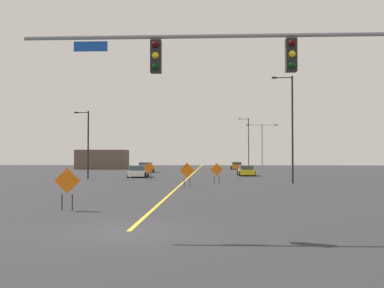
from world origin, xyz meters
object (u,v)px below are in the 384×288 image
(street_lamp_mid_left, at_px, (262,143))
(construction_sign_right_shoulder, at_px, (217,171))
(construction_sign_median_near, at_px, (149,169))
(car_silver_far, at_px, (145,168))
(street_lamp_mid_right, at_px, (87,141))
(car_white_passing, at_px, (138,172))
(traffic_signal_assembly, at_px, (288,72))
(construction_sign_left_lane, at_px, (187,172))
(car_yellow_distant, at_px, (246,171))
(street_lamp_far_right, at_px, (291,125))
(car_orange_mid, at_px, (237,166))
(construction_sign_median_far, at_px, (67,183))
(street_lamp_near_right, at_px, (248,141))

(street_lamp_mid_left, height_order, construction_sign_right_shoulder, street_lamp_mid_left)
(construction_sign_median_near, relative_size, car_silver_far, 0.39)
(street_lamp_mid_right, xyz_separation_m, car_white_passing, (4.62, 4.48, -3.30))
(traffic_signal_assembly, xyz_separation_m, construction_sign_left_lane, (-4.36, 20.38, -3.87))
(car_yellow_distant, bearing_deg, construction_sign_left_lane, -106.81)
(street_lamp_far_right, bearing_deg, car_orange_mid, 93.57)
(construction_sign_right_shoulder, xyz_separation_m, car_white_passing, (-8.76, 11.06, -0.50))
(street_lamp_mid_left, relative_size, construction_sign_median_far, 3.85)
(construction_sign_median_far, height_order, car_orange_mid, construction_sign_median_far)
(street_lamp_far_right, height_order, car_white_passing, street_lamp_far_right)
(construction_sign_median_near, bearing_deg, traffic_signal_assembly, -73.83)
(street_lamp_far_right, distance_m, car_yellow_distant, 16.16)
(street_lamp_far_right, bearing_deg, construction_sign_median_near, 159.83)
(traffic_signal_assembly, xyz_separation_m, car_white_passing, (-10.78, 35.95, -4.44))
(construction_sign_median_near, xyz_separation_m, construction_sign_right_shoulder, (6.72, -5.22, -0.01))
(street_lamp_mid_right, height_order, car_yellow_distant, street_lamp_mid_right)
(car_silver_far, bearing_deg, car_white_passing, -84.48)
(construction_sign_right_shoulder, relative_size, car_silver_far, 0.39)
(traffic_signal_assembly, distance_m, street_lamp_mid_left, 52.94)
(street_lamp_mid_left, relative_size, car_silver_far, 1.56)
(street_lamp_mid_right, xyz_separation_m, construction_sign_median_far, (6.59, -26.14, -2.73))
(car_white_passing, relative_size, car_silver_far, 0.86)
(street_lamp_near_right, bearing_deg, traffic_signal_assembly, -93.56)
(street_lamp_near_right, xyz_separation_m, car_silver_far, (-16.67, -21.06, -4.63))
(street_lamp_far_right, xyz_separation_m, construction_sign_right_shoulder, (-6.55, -0.35, -4.04))
(street_lamp_mid_left, bearing_deg, construction_sign_left_lane, -106.21)
(traffic_signal_assembly, bearing_deg, construction_sign_median_near, 106.17)
(construction_sign_right_shoulder, relative_size, car_white_passing, 0.45)
(street_lamp_far_right, height_order, street_lamp_mid_left, street_lamp_far_right)
(construction_sign_median_far, height_order, car_white_passing, construction_sign_median_far)
(construction_sign_median_near, bearing_deg, construction_sign_median_far, -90.18)
(construction_sign_right_shoulder, bearing_deg, construction_sign_median_far, -109.17)
(street_lamp_near_right, xyz_separation_m, construction_sign_right_shoulder, (-6.47, -46.92, -4.17))
(construction_sign_right_shoulder, xyz_separation_m, construction_sign_median_far, (-6.80, -19.55, 0.07))
(car_yellow_distant, height_order, car_white_passing, car_white_passing)
(construction_sign_median_near, height_order, car_yellow_distant, construction_sign_median_near)
(construction_sign_right_shoulder, bearing_deg, construction_sign_median_near, 142.13)
(street_lamp_mid_right, distance_m, car_yellow_distant, 19.62)
(traffic_signal_assembly, xyz_separation_m, car_orange_mid, (1.97, 66.42, -4.43))
(construction_sign_left_lane, height_order, car_silver_far, construction_sign_left_lane)
(car_white_passing, bearing_deg, construction_sign_left_lane, -67.59)
(car_yellow_distant, xyz_separation_m, car_silver_far, (-13.92, 10.26, 0.06))
(car_white_passing, bearing_deg, traffic_signal_assembly, -73.31)
(construction_sign_median_near, relative_size, car_orange_mid, 0.43)
(street_lamp_mid_left, distance_m, construction_sign_median_near, 26.65)
(street_lamp_near_right, bearing_deg, car_white_passing, -113.02)
(street_lamp_far_right, relative_size, construction_sign_left_lane, 5.02)
(traffic_signal_assembly, relative_size, car_orange_mid, 3.10)
(car_yellow_distant, distance_m, car_white_passing, 13.29)
(street_lamp_far_right, bearing_deg, construction_sign_median_far, -123.84)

